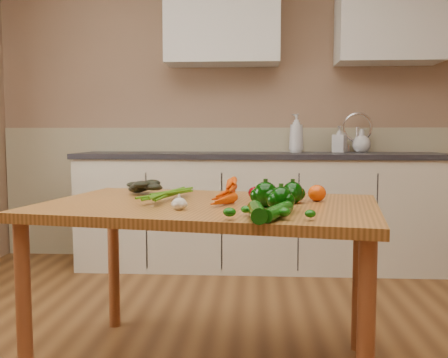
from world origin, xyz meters
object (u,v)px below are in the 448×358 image
object	(u,v)px
table	(209,222)
tomato_b	(295,194)
soap_bottle_a	(296,133)
leafy_greens	(142,184)
pepper_b	(293,193)
carrot_bunch	(208,194)
tomato_c	(317,193)
garlic_bulb	(179,204)
pepper_c	(281,199)
zucchini_b	(257,212)
zucchini_a	(277,211)
soap_bottle_b	(339,139)
soap_bottle_c	(362,141)
tomato_a	(255,193)
pepper_a	(265,195)

from	to	relation	value
table	tomato_b	distance (m)	0.40
table	soap_bottle_a	world-z (taller)	soap_bottle_a
leafy_greens	pepper_b	bearing A→B (deg)	-21.10
carrot_bunch	tomato_c	distance (m)	0.47
garlic_bulb	pepper_c	world-z (taller)	pepper_c
tomato_c	leafy_greens	bearing A→B (deg)	165.88
zucchini_b	soap_bottle_a	bearing A→B (deg)	82.15
zucchini_a	pepper_c	bearing A→B (deg)	82.76
zucchini_a	tomato_b	bearing A→B (deg)	78.28
table	leafy_greens	size ratio (longest dim) A/B	7.67
soap_bottle_a	soap_bottle_b	world-z (taller)	soap_bottle_a
soap_bottle_a	table	bearing A→B (deg)	43.93
carrot_bunch	garlic_bulb	xyz separation A→B (m)	(-0.09, -0.24, -0.01)
tomato_c	tomato_b	bearing A→B (deg)	165.72
soap_bottle_c	tomato_c	size ratio (longest dim) A/B	2.38
garlic_bulb	tomato_a	bearing A→B (deg)	49.45
soap_bottle_b	tomato_b	distance (m)	1.92
carrot_bunch	tomato_b	world-z (taller)	carrot_bunch
soap_bottle_b	zucchini_b	xyz separation A→B (m)	(-0.67, -2.36, -0.23)
garlic_bulb	pepper_a	size ratio (longest dim) A/B	0.56
table	soap_bottle_c	size ratio (longest dim) A/B	8.21
soap_bottle_c	soap_bottle_b	bearing A→B (deg)	120.83
soap_bottle_a	tomato_a	distance (m)	1.82
tomato_a	tomato_b	size ratio (longest dim) A/B	0.98
pepper_a	carrot_bunch	bearing A→B (deg)	150.57
soap_bottle_a	garlic_bulb	world-z (taller)	soap_bottle_a
tomato_b	soap_bottle_a	bearing A→B (deg)	85.25
zucchini_a	leafy_greens	bearing A→B (deg)	133.53
soap_bottle_a	leafy_greens	size ratio (longest dim) A/B	1.53
carrot_bunch	tomato_c	bearing A→B (deg)	15.56
soap_bottle_c	pepper_a	xyz separation A→B (m)	(-0.81, -2.05, -0.19)
tomato_c	tomato_a	bearing A→B (deg)	168.05
zucchini_b	table	bearing A→B (deg)	115.65
zucchini_a	carrot_bunch	bearing A→B (deg)	124.30
table	pepper_b	size ratio (longest dim) A/B	17.07
carrot_bunch	tomato_b	bearing A→B (deg)	20.44
carrot_bunch	tomato_c	xyz separation A→B (m)	(0.47, 0.05, 0.00)
tomato_a	zucchini_b	size ratio (longest dim) A/B	0.33
soap_bottle_a	tomato_a	bearing A→B (deg)	48.91
pepper_a	tomato_c	world-z (taller)	pepper_a
pepper_a	zucchini_b	xyz separation A→B (m)	(-0.04, -0.32, -0.02)
soap_bottle_a	garlic_bulb	xyz separation A→B (m)	(-0.62, -2.11, -0.28)
garlic_bulb	tomato_c	distance (m)	0.63
pepper_c	zucchini_b	xyz separation A→B (m)	(-0.09, -0.21, -0.02)
table	tomato_c	size ratio (longest dim) A/B	19.52
pepper_a	pepper_c	xyz separation A→B (m)	(0.06, -0.10, -0.00)
leafy_greens	zucchini_b	distance (m)	0.90
tomato_c	table	bearing A→B (deg)	-170.94
table	leafy_greens	world-z (taller)	leafy_greens
leafy_greens	tomato_b	bearing A→B (deg)	-14.10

